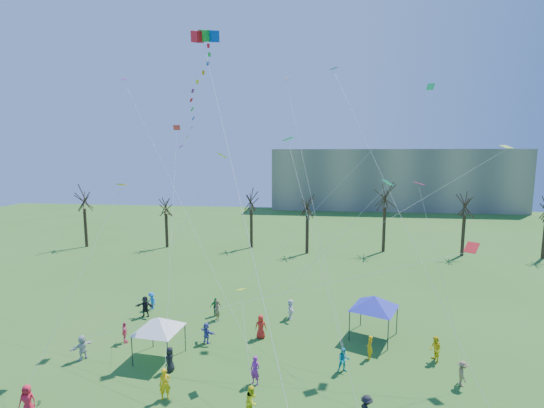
# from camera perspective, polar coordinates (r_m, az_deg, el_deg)

# --- Properties ---
(distant_building) EXTENTS (60.00, 14.00, 15.00)m
(distant_building) POSITION_cam_1_polar(r_m,az_deg,el_deg) (100.96, 17.67, 3.59)
(distant_building) COLOR gray
(distant_building) RESTS_ON ground
(bare_tree_row) EXTENTS (69.51, 7.71, 10.01)m
(bare_tree_row) POSITION_cam_1_polar(r_m,az_deg,el_deg) (53.91, 6.22, -0.49)
(bare_tree_row) COLOR black
(bare_tree_row) RESTS_ON ground
(big_box_kite) EXTENTS (5.01, 8.05, 25.61)m
(big_box_kite) POSITION_cam_1_polar(r_m,az_deg,el_deg) (27.91, -10.83, 15.40)
(big_box_kite) COLOR red
(big_box_kite) RESTS_ON ground
(canopy_tent_white) EXTENTS (3.91, 3.91, 2.95)m
(canopy_tent_white) POSITION_cam_1_polar(r_m,az_deg,el_deg) (27.99, -16.69, -16.88)
(canopy_tent_white) COLOR #3F3F44
(canopy_tent_white) RESTS_ON ground
(canopy_tent_blue) EXTENTS (4.03, 4.03, 3.29)m
(canopy_tent_blue) POSITION_cam_1_polar(r_m,az_deg,el_deg) (30.56, 15.15, -14.09)
(canopy_tent_blue) COLOR #3F3F44
(canopy_tent_blue) RESTS_ON ground
(festival_crowd) EXTENTS (25.53, 15.43, 1.81)m
(festival_crowd) POSITION_cam_1_polar(r_m,az_deg,el_deg) (27.56, -3.85, -20.81)
(festival_crowd) COLOR red
(festival_crowd) RESTS_ON ground
(small_kites_aloft) EXTENTS (32.15, 18.56, 32.51)m
(small_kites_aloft) POSITION_cam_1_polar(r_m,az_deg,el_deg) (27.56, 4.05, 5.87)
(small_kites_aloft) COLOR orange
(small_kites_aloft) RESTS_ON ground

